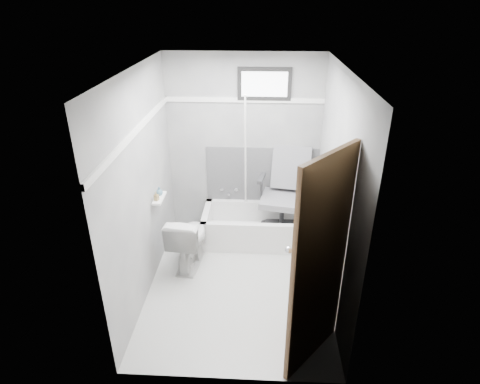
# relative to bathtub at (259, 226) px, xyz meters

# --- Properties ---
(floor) EXTENTS (2.60, 2.60, 0.00)m
(floor) POSITION_rel_bathtub_xyz_m (-0.23, -0.93, -0.21)
(floor) COLOR silver
(floor) RESTS_ON ground
(ceiling) EXTENTS (2.60, 2.60, 0.00)m
(ceiling) POSITION_rel_bathtub_xyz_m (-0.23, -0.93, 2.19)
(ceiling) COLOR silver
(ceiling) RESTS_ON floor
(wall_back) EXTENTS (2.00, 0.02, 2.40)m
(wall_back) POSITION_rel_bathtub_xyz_m (-0.23, 0.37, 0.99)
(wall_back) COLOR slate
(wall_back) RESTS_ON floor
(wall_front) EXTENTS (2.00, 0.02, 2.40)m
(wall_front) POSITION_rel_bathtub_xyz_m (-0.23, -2.23, 0.99)
(wall_front) COLOR slate
(wall_front) RESTS_ON floor
(wall_left) EXTENTS (0.02, 2.60, 2.40)m
(wall_left) POSITION_rel_bathtub_xyz_m (-1.23, -0.93, 0.99)
(wall_left) COLOR slate
(wall_left) RESTS_ON floor
(wall_right) EXTENTS (0.02, 2.60, 2.40)m
(wall_right) POSITION_rel_bathtub_xyz_m (0.77, -0.93, 0.99)
(wall_right) COLOR slate
(wall_right) RESTS_ON floor
(bathtub) EXTENTS (1.50, 0.70, 0.42)m
(bathtub) POSITION_rel_bathtub_xyz_m (0.00, 0.00, 0.00)
(bathtub) COLOR white
(bathtub) RESTS_ON floor
(office_chair) EXTENTS (0.75, 0.75, 1.13)m
(office_chair) POSITION_rel_bathtub_xyz_m (0.29, 0.02, 0.47)
(office_chair) COLOR slate
(office_chair) RESTS_ON bathtub
(toilet) EXTENTS (0.48, 0.75, 0.70)m
(toilet) POSITION_rel_bathtub_xyz_m (-0.85, -0.60, 0.14)
(toilet) COLOR silver
(toilet) RESTS_ON floor
(door) EXTENTS (0.78, 0.78, 2.00)m
(door) POSITION_rel_bathtub_xyz_m (0.75, -2.21, 0.79)
(door) COLOR brown
(door) RESTS_ON floor
(window) EXTENTS (0.66, 0.04, 0.40)m
(window) POSITION_rel_bathtub_xyz_m (0.02, 0.36, 1.81)
(window) COLOR black
(window) RESTS_ON wall_back
(backerboard) EXTENTS (1.50, 0.02, 0.78)m
(backerboard) POSITION_rel_bathtub_xyz_m (0.02, 0.36, 0.59)
(backerboard) COLOR #4C4C4F
(backerboard) RESTS_ON wall_back
(trim_back) EXTENTS (2.00, 0.02, 0.06)m
(trim_back) POSITION_rel_bathtub_xyz_m (-0.23, 0.36, 1.61)
(trim_back) COLOR white
(trim_back) RESTS_ON wall_back
(trim_left) EXTENTS (0.02, 2.60, 0.06)m
(trim_left) POSITION_rel_bathtub_xyz_m (-1.22, -0.93, 1.61)
(trim_left) COLOR white
(trim_left) RESTS_ON wall_left
(pole) EXTENTS (0.02, 0.52, 1.89)m
(pole) POSITION_rel_bathtub_xyz_m (-0.20, 0.13, 0.84)
(pole) COLOR white
(pole) RESTS_ON bathtub
(shelf) EXTENTS (0.10, 0.32, 0.02)m
(shelf) POSITION_rel_bathtub_xyz_m (-1.16, -0.58, 0.69)
(shelf) COLOR white
(shelf) RESTS_ON wall_left
(soap_bottle_a) EXTENTS (0.06, 0.06, 0.10)m
(soap_bottle_a) POSITION_rel_bathtub_xyz_m (-1.17, -0.66, 0.76)
(soap_bottle_a) COLOR olive
(soap_bottle_a) RESTS_ON shelf
(soap_bottle_b) EXTENTS (0.11, 0.11, 0.10)m
(soap_bottle_b) POSITION_rel_bathtub_xyz_m (-1.17, -0.52, 0.75)
(soap_bottle_b) COLOR slate
(soap_bottle_b) RESTS_ON shelf
(faucet) EXTENTS (0.26, 0.10, 0.16)m
(faucet) POSITION_rel_bathtub_xyz_m (-0.43, 0.34, 0.34)
(faucet) COLOR silver
(faucet) RESTS_ON wall_back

